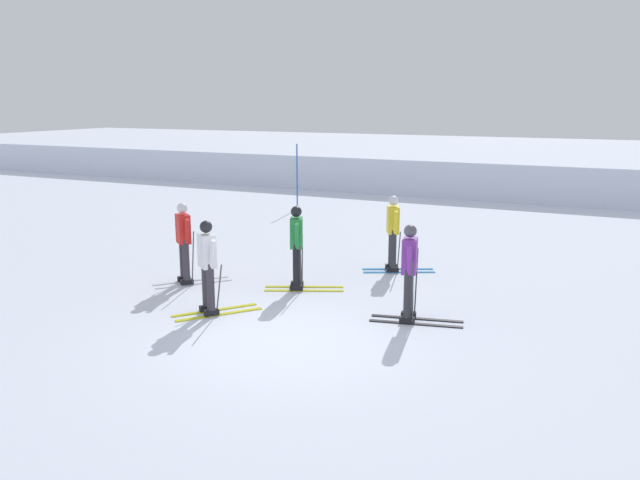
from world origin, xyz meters
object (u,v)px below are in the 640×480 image
object	(u,v)px
skier_green	(297,245)
skier_white	(208,265)
skier_purple	(410,270)
skier_red	(184,241)
skier_yellow	(393,231)
trail_marker_pole	(297,177)

from	to	relation	value
skier_green	skier_white	size ratio (longest dim) A/B	1.00
skier_purple	skier_white	size ratio (longest dim) A/B	1.00
skier_red	skier_yellow	size ratio (longest dim) A/B	1.00
skier_green	skier_red	distance (m)	2.39
skier_yellow	skier_purple	bearing A→B (deg)	-66.14
skier_green	skier_white	world-z (taller)	same
skier_green	skier_purple	world-z (taller)	same
trail_marker_pole	skier_red	bearing A→B (deg)	-76.82
skier_purple	skier_red	bearing A→B (deg)	176.81
skier_green	skier_yellow	size ratio (longest dim) A/B	1.00
skier_green	trail_marker_pole	distance (m)	9.76
skier_purple	skier_yellow	distance (m)	3.38
skier_white	skier_purple	bearing A→B (deg)	19.12
skier_red	skier_yellow	xyz separation A→B (m)	(3.58, 2.82, -0.00)
skier_white	trail_marker_pole	bearing A→B (deg)	109.37
skier_purple	skier_white	distance (m)	3.54
skier_red	skier_yellow	world-z (taller)	same
skier_purple	skier_yellow	world-z (taller)	same
trail_marker_pole	skier_green	bearing A→B (deg)	-62.68
skier_red	skier_purple	bearing A→B (deg)	-3.19
skier_purple	skier_yellow	bearing A→B (deg)	113.86
skier_purple	trail_marker_pole	xyz separation A→B (m)	(-7.12, 9.58, 0.23)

